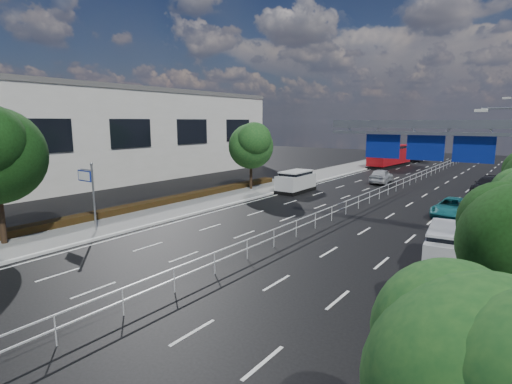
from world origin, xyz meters
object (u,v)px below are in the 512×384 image
Objects in this scene: parked_car_teal at (453,208)px; near_car_dark at (417,157)px; red_bus at (390,156)px; near_car_silver at (381,176)px; silver_minivan at (449,248)px; toilet_sign at (89,185)px; parked_car_dark at (488,185)px; white_minivan at (296,182)px; overhead_gantry at (439,143)px.

near_car_dark is at bearing 110.83° from parked_car_teal.
red_bus is 2.28× the size of parked_car_teal.
red_bus is at bearing -80.49° from near_car_silver.
silver_minivan is (11.32, -23.84, 0.14)m from near_car_silver.
toilet_sign is 24.74m from parked_car_teal.
near_car_silver is 10.34m from parked_car_dark.
white_minivan is at bearing -86.39° from red_bus.
near_car_silver is 26.40m from silver_minivan.
overhead_gantry reaches higher than toilet_sign.
red_bus is 2.56× the size of near_car_dark.
toilet_sign is 31.24m from near_car_silver.
parked_car_teal is (9.52, -12.76, -0.13)m from near_car_silver.
near_car_dark is at bearing 87.03° from red_bus.
parked_car_dark is (14.81, -16.83, -0.94)m from red_bus.
near_car_dark is (4.79, 57.30, -2.24)m from toilet_sign.
white_minivan is at bearing 133.06° from silver_minivan.
overhead_gantry reaches higher than near_car_dark.
toilet_sign is at bearing 82.06° from near_car_dark.
silver_minivan is (15.80, -40.53, -0.75)m from red_bus.
near_car_silver is (7.93, 30.14, -2.15)m from toilet_sign.
toilet_sign is at bearing -131.89° from parked_car_teal.
parked_car_teal is (14.00, -29.45, -1.02)m from red_bus.
red_bus is 2.28× the size of silver_minivan.
parked_car_dark is (15.13, 10.34, -0.26)m from white_minivan.
toilet_sign is 35.19m from parked_car_dark.
parked_car_teal is at bearing -9.99° from white_minivan.
red_bus is 10.60m from near_car_dark.
silver_minivan is at bearing 109.89° from near_car_silver.
parked_car_teal is at bearing 121.22° from near_car_silver.
toilet_sign is at bearing -169.16° from silver_minivan.
overhead_gantry is 2.15× the size of white_minivan.
parked_car_teal is at bearing 44.88° from toilet_sign.
parked_car_dark is (-0.99, 23.70, -0.19)m from silver_minivan.
overhead_gantry reaches higher than near_car_silver.
red_bus is at bearing 104.03° from silver_minivan.
red_bus is (0.32, 27.16, 0.68)m from white_minivan.
near_car_silver is 0.91× the size of parked_car_dark.
near_car_dark is 0.89× the size of silver_minivan.
overhead_gantry is 2.19× the size of near_car_silver.
overhead_gantry is at bearing -84.89° from parked_car_teal.
toilet_sign is 20.36m from silver_minivan.
overhead_gantry reaches higher than parked_car_dark.
near_car_silver is at bearing -70.70° from red_bus.
parked_car_dark is at bearing -44.36° from red_bus.
near_car_silver reaches higher than parked_car_dark.
near_car_dark is at bearing 123.20° from parked_car_dark.
parked_car_dark reaches higher than parked_car_teal.
silver_minivan is at bearing -40.60° from white_minivan.
toilet_sign is 1.01× the size of near_car_dark.
near_car_dark is at bearing 86.56° from white_minivan.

